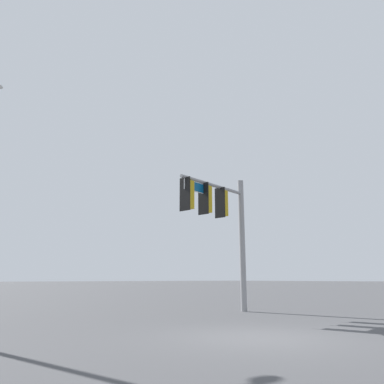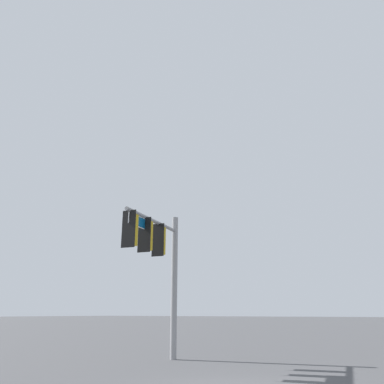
# 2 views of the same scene
# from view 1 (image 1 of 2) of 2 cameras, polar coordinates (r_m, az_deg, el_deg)

# --- Properties ---
(ground_plane) EXTENTS (400.00, 400.00, 0.00)m
(ground_plane) POSITION_cam_1_polar(r_m,az_deg,el_deg) (9.60, 10.59, -21.07)
(ground_plane) COLOR #474749
(signal_pole_near) EXTENTS (4.11, 1.07, 5.79)m
(signal_pole_near) POSITION_cam_1_polar(r_m,az_deg,el_deg) (15.89, 4.60, -3.82)
(signal_pole_near) COLOR gray
(signal_pole_near) RESTS_ON ground_plane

